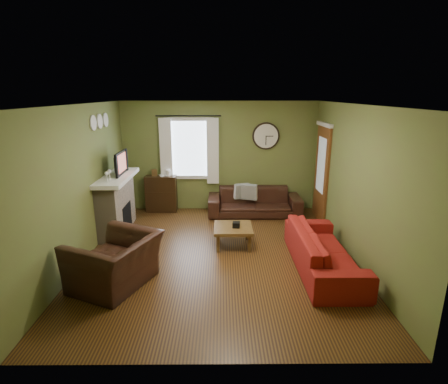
{
  "coord_description": "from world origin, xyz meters",
  "views": [
    {
      "loc": [
        0.06,
        -5.66,
        2.78
      ],
      "look_at": [
        0.1,
        0.4,
        1.05
      ],
      "focal_mm": 28.0,
      "sensor_mm": 36.0,
      "label": 1
    }
  ],
  "objects_px": {
    "armchair": "(115,262)",
    "sofa_red": "(323,250)",
    "coffee_table": "(233,236)",
    "sofa_brown": "(254,202)",
    "bookshelf": "(161,194)"
  },
  "relations": [
    {
      "from": "armchair",
      "to": "sofa_red",
      "type": "bearing_deg",
      "value": 122.3
    },
    {
      "from": "coffee_table",
      "to": "sofa_red",
      "type": "bearing_deg",
      "value": -32.2
    },
    {
      "from": "sofa_brown",
      "to": "sofa_red",
      "type": "xyz_separation_m",
      "value": [
        0.88,
        -2.66,
        0.01
      ]
    },
    {
      "from": "bookshelf",
      "to": "sofa_brown",
      "type": "distance_m",
      "value": 2.24
    },
    {
      "from": "armchair",
      "to": "sofa_brown",
      "type": "bearing_deg",
      "value": 167.03
    },
    {
      "from": "bookshelf",
      "to": "coffee_table",
      "type": "height_order",
      "value": "bookshelf"
    },
    {
      "from": "sofa_brown",
      "to": "armchair",
      "type": "height_order",
      "value": "armchair"
    },
    {
      "from": "armchair",
      "to": "bookshelf",
      "type": "bearing_deg",
      "value": -158.3
    },
    {
      "from": "sofa_red",
      "to": "bookshelf",
      "type": "bearing_deg",
      "value": 46.69
    },
    {
      "from": "armchair",
      "to": "coffee_table",
      "type": "xyz_separation_m",
      "value": [
        1.79,
        1.39,
        -0.19
      ]
    },
    {
      "from": "sofa_brown",
      "to": "bookshelf",
      "type": "bearing_deg",
      "value": 173.22
    },
    {
      "from": "armchair",
      "to": "coffee_table",
      "type": "relative_size",
      "value": 1.66
    },
    {
      "from": "bookshelf",
      "to": "sofa_brown",
      "type": "bearing_deg",
      "value": -6.78
    },
    {
      "from": "armchair",
      "to": "coffee_table",
      "type": "height_order",
      "value": "armchair"
    },
    {
      "from": "bookshelf",
      "to": "sofa_red",
      "type": "relative_size",
      "value": 0.4
    }
  ]
}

